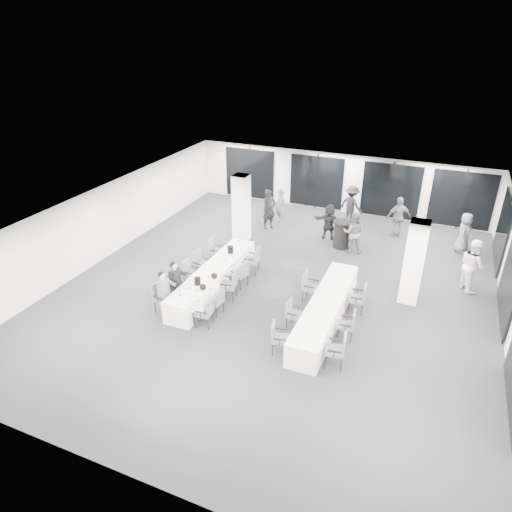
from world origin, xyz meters
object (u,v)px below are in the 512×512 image
Objects in this scene: standing_guest_d at (399,215)px; ice_bucket_far at (230,250)px; chair_main_right_far at (254,259)px; standing_guest_g at (281,204)px; chair_side_left_mid at (293,312)px; standing_guest_f at (329,220)px; chair_main_right_fourth at (241,273)px; chair_main_left_near at (162,295)px; chair_main_left_mid at (190,271)px; chair_main_right_mid at (231,283)px; chair_main_left_fourth at (200,262)px; standing_guest_e at (465,230)px; standing_guest_h at (473,262)px; banquet_table_main at (214,278)px; standing_guest_a at (269,207)px; chair_side_right_far at (360,297)px; chair_side_left_far at (309,285)px; standing_guest_b at (354,230)px; ice_bucket_near at (197,281)px; chair_side_right_mid at (349,323)px; standing_guest_c at (351,202)px; cocktail_table at (342,234)px; chair_side_left_near at (278,336)px; chair_main_right_near at (206,311)px; banquet_table_side at (325,311)px; chair_main_left_second at (173,286)px; chair_main_right_second at (217,300)px; chair_side_right_near at (338,348)px; chair_main_left_far at (215,249)px.

standing_guest_d is 7.79× the size of ice_bucket_far.
chair_main_right_far is 0.56× the size of standing_guest_g.
chair_side_left_mid is 6.62m from standing_guest_f.
ice_bucket_far is at bearing 17.27° from standing_guest_d.
chair_main_right_far reaches higher than chair_main_right_fourth.
chair_main_left_near is at bearing 25.74° from standing_guest_d.
chair_main_right_fourth is (1.67, 0.60, 0.01)m from chair_main_left_mid.
chair_main_left_fourth is at bearing 48.55° from chair_main_right_mid.
standing_guest_e is (8.60, 5.82, 0.35)m from chair_main_left_fourth.
standing_guest_h is (0.26, -3.03, 0.12)m from standing_guest_e.
standing_guest_a is at bearing 91.51° from banquet_table_main.
chair_side_right_far is at bearing 136.42° from chair_side_left_mid.
standing_guest_f is at bearing 65.04° from banquet_table_main.
standing_guest_e is (4.57, 5.83, 0.36)m from chair_side_left_far.
standing_guest_b reaches higher than ice_bucket_near.
ice_bucket_near reaches higher than chair_side_right_mid.
chair_side_left_mid reaches higher than banquet_table_main.
chair_main_left_near reaches higher than chair_main_left_fourth.
chair_main_left_near is at bearing 158.67° from chair_main_right_fourth.
chair_main_left_fourth is 0.49× the size of standing_guest_c.
chair_side_left_near is at bearing -90.49° from cocktail_table.
chair_main_right_near is at bearing -54.77° from standing_guest_g.
standing_guest_e reaches higher than chair_side_right_far.
chair_side_right_mid is 6.92m from standing_guest_f.
banquet_table_main is at bearing 61.57° from standing_guest_f.
chair_main_right_mid reaches higher than chair_side_left_far.
chair_main_right_far reaches higher than chair_main_right_near.
chair_side_left_mid is (-0.83, -0.63, 0.13)m from banquet_table_side.
chair_main_left_second is 0.47× the size of standing_guest_c.
chair_main_right_second is 2.40m from chair_side_left_mid.
standing_guest_d is 9.48m from ice_bucket_near.
ice_bucket_near is at bearing -85.58° from chair_side_left_mid.
chair_main_right_mid is 1.03× the size of chair_main_right_far.
chair_side_right_near is (1.66, -1.22, 0.06)m from chair_side_left_mid.
standing_guest_f reaches higher than banquet_table_side.
standing_guest_b reaches higher than standing_guest_f.
chair_main_right_mid is at bearing 88.16° from standing_guest_h.
standing_guest_a reaches higher than standing_guest_f.
chair_main_right_fourth reaches higher than chair_main_left_mid.
chair_main_right_far reaches higher than chair_main_left_fourth.
standing_guest_f is (3.39, 3.81, 0.31)m from chair_main_left_far.
chair_main_left_mid is at bearing 34.92° from chair_main_right_near.
standing_guest_h is (4.83, 2.80, 0.48)m from chair_side_left_far.
chair_main_left_mid is at bearing 82.13° from standing_guest_h.
banquet_table_main is 0.96m from chair_main_right_fourth.
standing_guest_e is at bearing -59.97° from chair_main_right_far.
standing_guest_d reaches higher than chair_main_left_mid.
chair_side_right_near is 0.49× the size of standing_guest_a.
standing_guest_a is at bearing 56.40° from standing_guest_c.
standing_guest_c is (2.21, 9.57, 0.46)m from chair_main_right_near.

